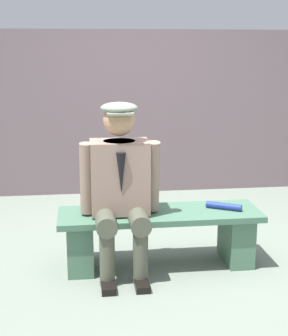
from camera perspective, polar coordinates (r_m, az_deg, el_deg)
name	(u,v)px	position (r m, az deg, el deg)	size (l,w,h in m)	color
ground_plane	(159,264)	(4.13, 1.72, -10.63)	(30.00, 30.00, 0.00)	slate
bench	(160,232)	(4.03, 1.75, -7.07)	(1.56, 0.47, 0.44)	#456C54
seated_man	(120,181)	(3.81, -2.64, -1.50)	(0.60, 0.63, 1.29)	gray
rolled_magazine	(224,206)	(4.07, 8.85, -4.21)	(0.05, 0.05, 0.28)	navy
stadium_wall	(131,112)	(6.03, -1.51, 6.21)	(12.00, 0.24, 1.87)	#6F5B62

